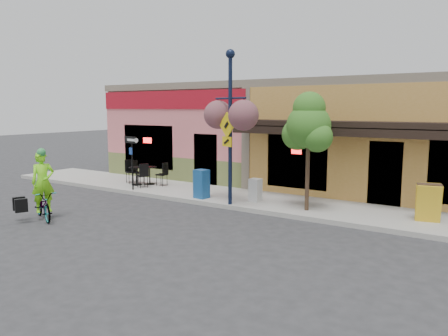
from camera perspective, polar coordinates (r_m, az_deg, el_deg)
name	(u,v)px	position (r m, az deg, el deg)	size (l,w,h in m)	color
ground	(219,212)	(14.41, -0.63, -5.79)	(90.00, 90.00, 0.00)	#2D2D30
sidewalk	(250,199)	(16.05, 3.37, -4.11)	(24.00, 3.00, 0.15)	#9E9B93
curb	(228,207)	(14.84, 0.56, -5.09)	(24.00, 0.12, 0.15)	#A8A59E
building	(309,133)	(20.68, 11.09, 4.53)	(18.20, 8.20, 4.50)	#D86B70
bicycle	(43,205)	(14.51, -22.53, -4.50)	(0.59, 1.70, 0.90)	maroon
cyclist_rider	(43,190)	(14.38, -22.51, -2.68)	(0.67, 0.44, 1.84)	#81FD1A
lamp_post	(230,128)	(14.55, 0.82, 5.21)	(1.65, 0.66, 5.16)	#101934
one_way_sign	(132,163)	(17.72, -11.89, 0.62)	(0.82, 0.18, 2.13)	black
cafe_set_left	(137,173)	(18.82, -11.36, -0.67)	(1.69, 0.85, 1.02)	black
cafe_set_right	(150,173)	(18.86, -9.69, -0.63)	(1.67, 0.84, 1.00)	black
newspaper_box_blue	(202,184)	(15.84, -2.95, -2.08)	(0.47, 0.42, 1.04)	#174C8C
newspaper_box_grey	(255,190)	(15.30, 4.11, -2.90)	(0.37, 0.34, 0.80)	silver
street_tree	(308,151)	(13.99, 10.92, 2.18)	(1.48, 1.48, 3.80)	#3D7A26
sandwich_board	(429,204)	(13.69, 25.19, -4.28)	(0.66, 0.49, 1.10)	gold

